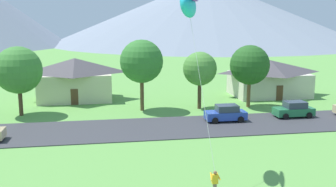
{
  "coord_description": "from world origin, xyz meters",
  "views": [
    {
      "loc": [
        -4.73,
        -7.77,
        10.58
      ],
      "look_at": [
        -0.43,
        17.68,
        5.65
      ],
      "focal_mm": 42.36,
      "sensor_mm": 36.0,
      "label": 1
    }
  ],
  "objects_px": {
    "house_leftmost": "(75,78)",
    "tree_near_left": "(250,65)",
    "house_left_center": "(269,77)",
    "tree_near_right": "(18,70)",
    "parked_car_green_mid_east": "(294,110)",
    "kite_flyer_with_kite": "(189,8)",
    "parked_car_blue_mid_west": "(226,113)",
    "tree_far_right": "(142,61)",
    "tree_center": "(200,69)"
  },
  "relations": [
    {
      "from": "house_leftmost",
      "to": "tree_near_left",
      "type": "xyz_separation_m",
      "value": [
        20.78,
        -7.77,
        2.24
      ]
    },
    {
      "from": "house_left_center",
      "to": "tree_near_right",
      "type": "height_order",
      "value": "tree_near_right"
    },
    {
      "from": "parked_car_green_mid_east",
      "to": "kite_flyer_with_kite",
      "type": "bearing_deg",
      "value": -138.87
    },
    {
      "from": "parked_car_blue_mid_west",
      "to": "tree_near_right",
      "type": "bearing_deg",
      "value": 163.59
    },
    {
      "from": "house_leftmost",
      "to": "tree_far_right",
      "type": "distance_m",
      "value": 11.28
    },
    {
      "from": "tree_near_right",
      "to": "tree_far_right",
      "type": "height_order",
      "value": "tree_far_right"
    },
    {
      "from": "tree_near_left",
      "to": "tree_near_right",
      "type": "xyz_separation_m",
      "value": [
        -26.27,
        0.07,
        -0.05
      ]
    },
    {
      "from": "tree_center",
      "to": "house_left_center",
      "type": "bearing_deg",
      "value": 28.73
    },
    {
      "from": "tree_near_left",
      "to": "tree_near_right",
      "type": "distance_m",
      "value": 26.27
    },
    {
      "from": "parked_car_blue_mid_west",
      "to": "parked_car_green_mid_east",
      "type": "xyz_separation_m",
      "value": [
        7.77,
        0.44,
        0.0
      ]
    },
    {
      "from": "tree_center",
      "to": "parked_car_green_mid_east",
      "type": "bearing_deg",
      "value": -33.13
    },
    {
      "from": "tree_near_right",
      "to": "tree_far_right",
      "type": "distance_m",
      "value": 13.43
    },
    {
      "from": "parked_car_green_mid_east",
      "to": "tree_near_left",
      "type": "bearing_deg",
      "value": 116.87
    },
    {
      "from": "tree_center",
      "to": "tree_near_right",
      "type": "relative_size",
      "value": 0.89
    },
    {
      "from": "parked_car_green_mid_east",
      "to": "kite_flyer_with_kite",
      "type": "height_order",
      "value": "kite_flyer_with_kite"
    },
    {
      "from": "kite_flyer_with_kite",
      "to": "house_left_center",
      "type": "bearing_deg",
      "value": 55.73
    },
    {
      "from": "tree_near_left",
      "to": "kite_flyer_with_kite",
      "type": "relative_size",
      "value": 0.6
    },
    {
      "from": "house_left_center",
      "to": "tree_far_right",
      "type": "xyz_separation_m",
      "value": [
        -18.2,
        -6.07,
        3.16
      ]
    },
    {
      "from": "house_left_center",
      "to": "parked_car_green_mid_east",
      "type": "height_order",
      "value": "house_left_center"
    },
    {
      "from": "tree_far_right",
      "to": "parked_car_green_mid_east",
      "type": "height_order",
      "value": "tree_far_right"
    },
    {
      "from": "house_leftmost",
      "to": "kite_flyer_with_kite",
      "type": "height_order",
      "value": "kite_flyer_with_kite"
    },
    {
      "from": "tree_far_right",
      "to": "parked_car_blue_mid_west",
      "type": "xyz_separation_m",
      "value": [
        8.02,
        -6.52,
        -4.85
      ]
    },
    {
      "from": "tree_near_right",
      "to": "parked_car_blue_mid_west",
      "type": "xyz_separation_m",
      "value": [
        21.43,
        -6.31,
        -4.17
      ]
    },
    {
      "from": "tree_center",
      "to": "kite_flyer_with_kite",
      "type": "height_order",
      "value": "kite_flyer_with_kite"
    },
    {
      "from": "house_leftmost",
      "to": "tree_near_right",
      "type": "relative_size",
      "value": 1.3
    },
    {
      "from": "tree_center",
      "to": "kite_flyer_with_kite",
      "type": "relative_size",
      "value": 0.55
    },
    {
      "from": "tree_near_right",
      "to": "parked_car_green_mid_east",
      "type": "relative_size",
      "value": 1.8
    },
    {
      "from": "tree_near_right",
      "to": "kite_flyer_with_kite",
      "type": "distance_m",
      "value": 24.45
    },
    {
      "from": "house_leftmost",
      "to": "parked_car_green_mid_east",
      "type": "bearing_deg",
      "value": -29.77
    },
    {
      "from": "house_leftmost",
      "to": "kite_flyer_with_kite",
      "type": "bearing_deg",
      "value": -70.6
    },
    {
      "from": "tree_near_left",
      "to": "tree_far_right",
      "type": "distance_m",
      "value": 12.87
    },
    {
      "from": "tree_center",
      "to": "kite_flyer_with_kite",
      "type": "xyz_separation_m",
      "value": [
        -5.48,
        -18.53,
        6.49
      ]
    },
    {
      "from": "tree_far_right",
      "to": "parked_car_blue_mid_west",
      "type": "bearing_deg",
      "value": -39.09
    },
    {
      "from": "tree_near_left",
      "to": "parked_car_green_mid_east",
      "type": "xyz_separation_m",
      "value": [
        2.94,
        -5.8,
        -4.21
      ]
    },
    {
      "from": "house_leftmost",
      "to": "tree_near_left",
      "type": "bearing_deg",
      "value": -20.5
    },
    {
      "from": "house_leftmost",
      "to": "tree_near_right",
      "type": "xyz_separation_m",
      "value": [
        -5.49,
        -7.7,
        2.19
      ]
    },
    {
      "from": "tree_near_right",
      "to": "parked_car_green_mid_east",
      "type": "height_order",
      "value": "tree_near_right"
    },
    {
      "from": "house_left_center",
      "to": "tree_far_right",
      "type": "relative_size",
      "value": 1.3
    },
    {
      "from": "parked_car_blue_mid_west",
      "to": "tree_near_left",
      "type": "bearing_deg",
      "value": 52.24
    },
    {
      "from": "house_leftmost",
      "to": "house_left_center",
      "type": "height_order",
      "value": "house_leftmost"
    },
    {
      "from": "house_left_center",
      "to": "parked_car_blue_mid_west",
      "type": "height_order",
      "value": "house_left_center"
    },
    {
      "from": "tree_near_right",
      "to": "tree_near_left",
      "type": "bearing_deg",
      "value": -0.15
    },
    {
      "from": "house_left_center",
      "to": "tree_center",
      "type": "height_order",
      "value": "tree_center"
    },
    {
      "from": "kite_flyer_with_kite",
      "to": "tree_far_right",
      "type": "bearing_deg",
      "value": 94.0
    },
    {
      "from": "tree_far_right",
      "to": "tree_near_right",
      "type": "bearing_deg",
      "value": -179.13
    },
    {
      "from": "house_left_center",
      "to": "parked_car_green_mid_east",
      "type": "relative_size",
      "value": 2.51
    },
    {
      "from": "house_leftmost",
      "to": "kite_flyer_with_kite",
      "type": "relative_size",
      "value": 0.8
    },
    {
      "from": "parked_car_blue_mid_west",
      "to": "tree_center",
      "type": "bearing_deg",
      "value": 101.06
    },
    {
      "from": "tree_near_left",
      "to": "tree_near_right",
      "type": "bearing_deg",
      "value": 179.85
    },
    {
      "from": "tree_far_right",
      "to": "parked_car_green_mid_east",
      "type": "relative_size",
      "value": 1.94
    }
  ]
}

